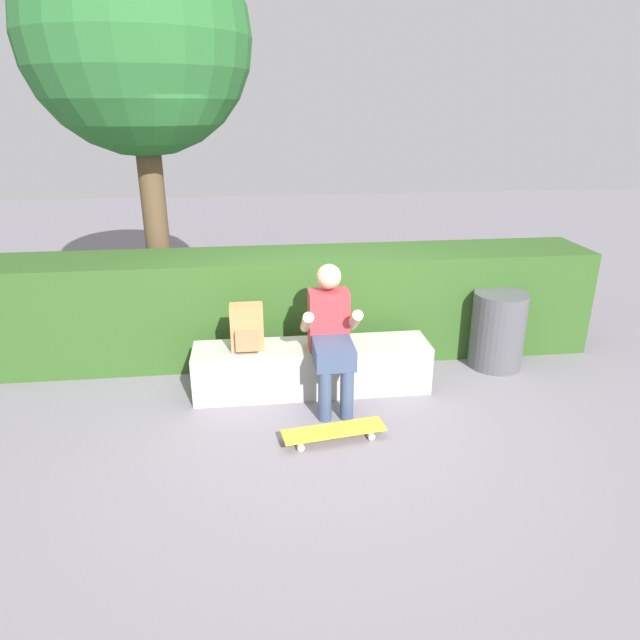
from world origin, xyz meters
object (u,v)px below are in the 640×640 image
object	(u,v)px
skateboard_near_person	(334,431)
trash_bin	(498,330)
person_skater	(331,333)
bench_main	(312,368)
backpack_on_bench	(247,328)

from	to	relation	value
skateboard_near_person	trash_bin	world-z (taller)	trash_bin
person_skater	trash_bin	world-z (taller)	person_skater
bench_main	person_skater	distance (m)	0.49
skateboard_near_person	backpack_on_bench	xyz separation A→B (m)	(-0.64, 0.82, 0.56)
bench_main	backpack_on_bench	bearing A→B (deg)	-179.04
skateboard_near_person	person_skater	bearing A→B (deg)	84.46
backpack_on_bench	skateboard_near_person	bearing A→B (deg)	-52.33
bench_main	trash_bin	size ratio (longest dim) A/B	2.78
person_skater	skateboard_near_person	size ratio (longest dim) A/B	1.45
bench_main	backpack_on_bench	size ratio (longest dim) A/B	5.21
skateboard_near_person	trash_bin	bearing A→B (deg)	32.49
bench_main	trash_bin	distance (m)	1.87
backpack_on_bench	trash_bin	distance (m)	2.43
bench_main	backpack_on_bench	xyz separation A→B (m)	(-0.56, -0.01, 0.41)
person_skater	skateboard_near_person	world-z (taller)	person_skater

